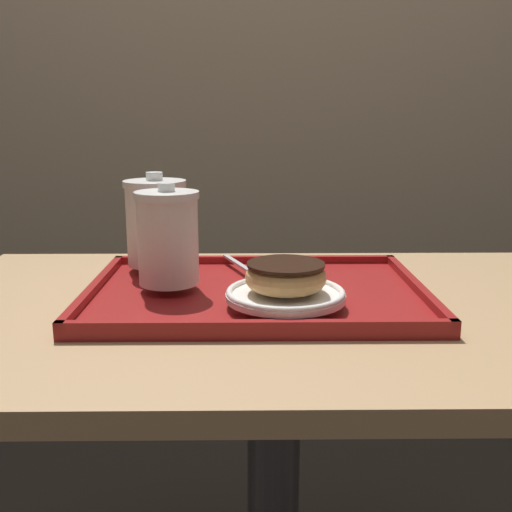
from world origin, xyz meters
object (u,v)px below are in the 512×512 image
object	(u,v)px
coffee_cup_front	(168,237)
spoon	(250,270)
coffee_cup_rear	(156,222)
donut_chocolate_glazed	(286,276)

from	to	relation	value
coffee_cup_front	spoon	size ratio (longest dim) A/B	0.96
coffee_cup_rear	spoon	world-z (taller)	coffee_cup_rear
spoon	coffee_cup_front	bearing A→B (deg)	-85.73
coffee_cup_front	donut_chocolate_glazed	bearing A→B (deg)	-26.39
donut_chocolate_glazed	coffee_cup_rear	bearing A→B (deg)	135.25
coffee_cup_rear	donut_chocolate_glazed	size ratio (longest dim) A/B	1.40
spoon	donut_chocolate_glazed	bearing A→B (deg)	-2.86
coffee_cup_front	donut_chocolate_glazed	world-z (taller)	coffee_cup_front
donut_chocolate_glazed	coffee_cup_front	bearing A→B (deg)	153.61
coffee_cup_rear	donut_chocolate_glazed	world-z (taller)	coffee_cup_rear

